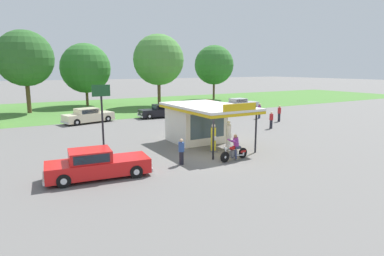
# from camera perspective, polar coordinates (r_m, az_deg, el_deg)

# --- Properties ---
(ground_plane) EXTENTS (300.00, 300.00, 0.00)m
(ground_plane) POSITION_cam_1_polar(r_m,az_deg,el_deg) (20.32, 3.46, -5.27)
(ground_plane) COLOR slate
(grass_verge_strip) EXTENTS (120.00, 24.00, 0.01)m
(grass_verge_strip) POSITION_cam_1_polar(r_m,az_deg,el_deg) (47.86, -16.79, 3.38)
(grass_verge_strip) COLOR #477A33
(grass_verge_strip) RESTS_ON ground
(service_station_kiosk) EXTENTS (4.24, 7.25, 3.37)m
(service_station_kiosk) POSITION_cam_1_polar(r_m,az_deg,el_deg) (24.26, 1.16, 1.46)
(service_station_kiosk) COLOR silver
(service_station_kiosk) RESTS_ON ground
(gas_pump_nearside) EXTENTS (0.44, 0.44, 1.89)m
(gas_pump_nearside) POSITION_cam_1_polar(r_m,az_deg,el_deg) (21.67, 3.75, -1.93)
(gas_pump_nearside) COLOR slate
(gas_pump_nearside) RESTS_ON ground
(gas_pump_offside) EXTENTS (0.44, 0.44, 1.96)m
(gas_pump_offside) POSITION_cam_1_polar(r_m,az_deg,el_deg) (22.36, 6.40, -1.50)
(gas_pump_offside) COLOR slate
(gas_pump_offside) RESTS_ON ground
(motorcycle_with_rider) EXTENTS (2.17, 0.70, 1.58)m
(motorcycle_with_rider) POSITION_cam_1_polar(r_m,az_deg,el_deg) (19.88, 7.47, -3.75)
(motorcycle_with_rider) COLOR black
(motorcycle_with_rider) RESTS_ON ground
(featured_classic_sedan) EXTENTS (5.39, 2.37, 1.49)m
(featured_classic_sedan) POSITION_cam_1_polar(r_m,az_deg,el_deg) (17.28, -16.27, -6.19)
(featured_classic_sedan) COLOR red
(featured_classic_sedan) RESTS_ON ground
(parked_car_back_row_far_right) EXTENTS (5.02, 2.10, 1.56)m
(parked_car_back_row_far_right) POSITION_cam_1_polar(r_m,az_deg,el_deg) (40.68, 1.85, 3.64)
(parked_car_back_row_far_right) COLOR red
(parked_car_back_row_far_right) RESTS_ON ground
(parked_car_back_row_centre_left) EXTENTS (5.40, 3.01, 1.50)m
(parked_car_back_row_centre_left) POSITION_cam_1_polar(r_m,az_deg,el_deg) (34.88, -17.67, 2.01)
(parked_car_back_row_centre_left) COLOR beige
(parked_car_back_row_centre_left) RESTS_ON ground
(parked_car_back_row_far_left) EXTENTS (5.38, 2.11, 1.50)m
(parked_car_back_row_far_left) POSITION_cam_1_polar(r_m,az_deg,el_deg) (44.52, 8.31, 4.10)
(parked_car_back_row_far_left) COLOR #B7B7BC
(parked_car_back_row_far_left) RESTS_ON ground
(parked_car_back_row_centre) EXTENTS (5.00, 2.00, 1.46)m
(parked_car_back_row_centre) POSITION_cam_1_polar(r_m,az_deg,el_deg) (37.19, -5.51, 2.92)
(parked_car_back_row_centre) COLOR black
(parked_car_back_row_centre) RESTS_ON ground
(bystander_leaning_by_kiosk) EXTENTS (0.36, 0.36, 1.64)m
(bystander_leaning_by_kiosk) POSITION_cam_1_polar(r_m,az_deg,el_deg) (36.93, 11.70, 3.02)
(bystander_leaning_by_kiosk) COLOR #2D3351
(bystander_leaning_by_kiosk) RESTS_ON ground
(bystander_admiring_sedan) EXTENTS (0.34, 0.34, 1.52)m
(bystander_admiring_sedan) POSITION_cam_1_polar(r_m,az_deg,el_deg) (18.79, -1.87, -4.06)
(bystander_admiring_sedan) COLOR black
(bystander_admiring_sedan) RESTS_ON ground
(bystander_standing_back_lot) EXTENTS (0.34, 0.34, 1.68)m
(bystander_standing_back_lot) POSITION_cam_1_polar(r_m,az_deg,el_deg) (35.15, 15.00, 2.53)
(bystander_standing_back_lot) COLOR black
(bystander_standing_back_lot) RESTS_ON ground
(bystander_strolling_foreground) EXTENTS (0.34, 0.34, 1.57)m
(bystander_strolling_foreground) POSITION_cam_1_polar(r_m,az_deg,el_deg) (30.88, 13.68, 1.41)
(bystander_strolling_foreground) COLOR black
(bystander_strolling_foreground) RESTS_ON ground
(tree_oak_far_right) EXTENTS (7.29, 7.29, 10.34)m
(tree_oak_far_right) POSITION_cam_1_polar(r_m,az_deg,el_deg) (48.30, -5.67, 11.63)
(tree_oak_far_right) COLOR brown
(tree_oak_far_right) RESTS_ON ground
(tree_oak_distant_spare) EXTENTS (6.87, 6.87, 9.50)m
(tree_oak_distant_spare) POSITION_cam_1_polar(r_m,az_deg,el_deg) (58.53, 3.88, 10.85)
(tree_oak_distant_spare) COLOR brown
(tree_oak_distant_spare) RESTS_ON ground
(tree_oak_far_left) EXTENTS (7.19, 7.19, 9.10)m
(tree_oak_far_left) POSITION_cam_1_polar(r_m,az_deg,el_deg) (50.78, -18.12, 9.90)
(tree_oak_far_left) COLOR brown
(tree_oak_far_left) RESTS_ON ground
(tree_oak_right) EXTENTS (6.77, 6.77, 10.07)m
(tree_oak_right) POSITION_cam_1_polar(r_m,az_deg,el_deg) (44.95, -27.29, 10.56)
(tree_oak_right) COLOR brown
(tree_oak_right) RESTS_ON ground
(roadside_pole_sign) EXTENTS (1.10, 0.12, 4.50)m
(roadside_pole_sign) POSITION_cam_1_polar(r_m,az_deg,el_deg) (20.69, -15.48, 3.40)
(roadside_pole_sign) COLOR black
(roadside_pole_sign) RESTS_ON ground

